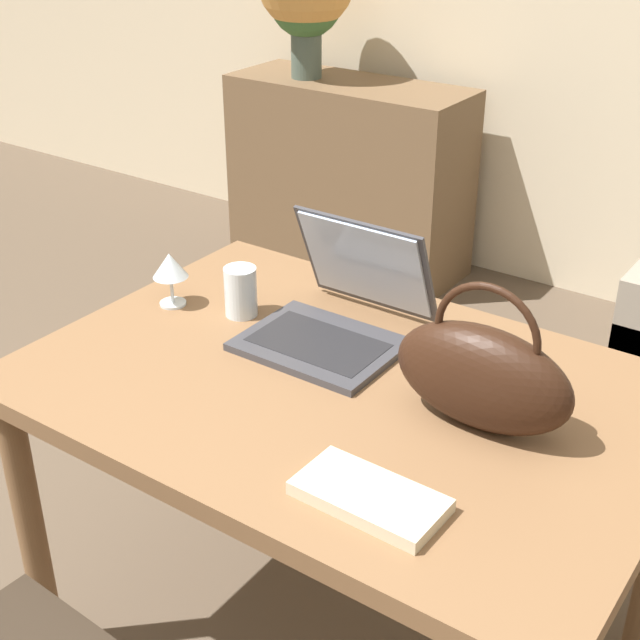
{
  "coord_description": "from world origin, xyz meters",
  "views": [
    {
      "loc": [
        0.92,
        -0.51,
        1.65
      ],
      "look_at": [
        0.06,
        0.71,
        0.85
      ],
      "focal_mm": 50.0,
      "sensor_mm": 36.0,
      "label": 1
    }
  ],
  "objects_px": {
    "wine_glass": "(170,268)",
    "handbag": "(482,375)",
    "laptop": "(343,306)",
    "drinking_glass": "(241,292)"
  },
  "relations": [
    {
      "from": "wine_glass",
      "to": "handbag",
      "type": "xyz_separation_m",
      "value": [
        0.78,
        -0.04,
        0.01
      ]
    },
    {
      "from": "handbag",
      "to": "wine_glass",
      "type": "bearing_deg",
      "value": 177.35
    },
    {
      "from": "laptop",
      "to": "handbag",
      "type": "relative_size",
      "value": 1.04
    },
    {
      "from": "drinking_glass",
      "to": "handbag",
      "type": "distance_m",
      "value": 0.63
    },
    {
      "from": "laptop",
      "to": "wine_glass",
      "type": "bearing_deg",
      "value": -164.55
    },
    {
      "from": "drinking_glass",
      "to": "laptop",
      "type": "bearing_deg",
      "value": 13.52
    },
    {
      "from": "drinking_glass",
      "to": "wine_glass",
      "type": "bearing_deg",
      "value": -161.79
    },
    {
      "from": "drinking_glass",
      "to": "handbag",
      "type": "relative_size",
      "value": 0.34
    },
    {
      "from": "drinking_glass",
      "to": "handbag",
      "type": "height_order",
      "value": "handbag"
    },
    {
      "from": "laptop",
      "to": "drinking_glass",
      "type": "relative_size",
      "value": 3.1
    }
  ]
}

